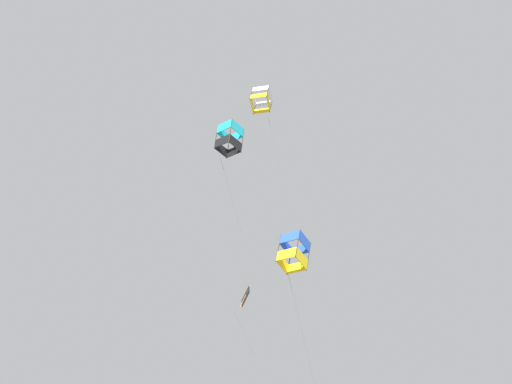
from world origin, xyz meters
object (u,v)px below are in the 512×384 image
object	(u,v)px
kite_box_near_right	(294,252)
kite_diamond_near_left	(246,297)
kite_box_mid_left	(229,139)
kite_box_far_centre	(261,100)

from	to	relation	value
kite_box_near_right	kite_diamond_near_left	size ratio (longest dim) A/B	1.90
kite_box_mid_left	kite_diamond_near_left	xyz separation A→B (m)	(-0.31, 2.41, -9.98)
kite_box_near_right	kite_box_far_centre	xyz separation A→B (m)	(-3.25, 1.80, 12.29)
kite_box_far_centre	kite_diamond_near_left	size ratio (longest dim) A/B	1.64
kite_box_far_centre	kite_diamond_near_left	distance (m)	13.11
kite_box_mid_left	kite_box_far_centre	bearing A→B (deg)	-148.98
kite_box_mid_left	kite_diamond_near_left	bearing A→B (deg)	-78.05
kite_box_near_right	kite_box_mid_left	size ratio (longest dim) A/B	1.11
kite_box_mid_left	kite_box_near_right	bearing A→B (deg)	175.12
kite_diamond_near_left	kite_box_near_right	bearing A→B (deg)	167.99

